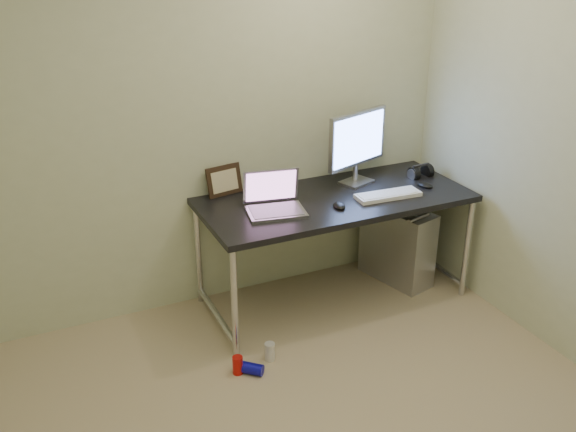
{
  "coord_description": "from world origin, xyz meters",
  "views": [
    {
      "loc": [
        -1.07,
        -1.97,
        2.31
      ],
      "look_at": [
        0.31,
        1.02,
        0.85
      ],
      "focal_mm": 40.0,
      "sensor_mm": 36.0,
      "label": 1
    }
  ],
  "objects": [
    {
      "name": "mouse_right",
      "position": [
        1.45,
        1.27,
        0.77
      ],
      "size": [
        0.1,
        0.13,
        0.04
      ],
      "primitive_type": "ellipsoid",
      "rotation": [
        0.0,
        0.0,
        0.29
      ],
      "color": "black",
      "rests_on": "desk"
    },
    {
      "name": "webcam",
      "position": [
        0.43,
        1.63,
        0.84
      ],
      "size": [
        0.05,
        0.04,
        0.13
      ],
      "rotation": [
        0.0,
        0.0,
        -0.22
      ],
      "color": "silver",
      "rests_on": "desk"
    },
    {
      "name": "mouse_left",
      "position": [
        0.75,
        1.21,
        0.77
      ],
      "size": [
        0.09,
        0.12,
        0.04
      ],
      "primitive_type": "ellipsoid",
      "rotation": [
        0.0,
        0.0,
        -0.16
      ],
      "color": "black",
      "rests_on": "desk"
    },
    {
      "name": "tower_computer",
      "position": [
        1.36,
        1.42,
        0.28
      ],
      "size": [
        0.36,
        0.57,
        0.59
      ],
      "rotation": [
        0.0,
        0.0,
        0.26
      ],
      "color": "silver",
      "rests_on": "ground"
    },
    {
      "name": "can_red",
      "position": [
        -0.07,
        0.86,
        0.05
      ],
      "size": [
        0.07,
        0.07,
        0.11
      ],
      "primitive_type": "cylinder",
      "rotation": [
        0.0,
        0.0,
        -0.25
      ],
      "color": "red",
      "rests_on": "ground"
    },
    {
      "name": "can_white",
      "position": [
        0.14,
        0.9,
        0.06
      ],
      "size": [
        0.08,
        0.08,
        0.11
      ],
      "primitive_type": "cylinder",
      "rotation": [
        0.0,
        0.0,
        0.32
      ],
      "color": "silver",
      "rests_on": "ground"
    },
    {
      "name": "wall_back",
      "position": [
        0.0,
        1.75,
        1.25
      ],
      "size": [
        3.5,
        0.02,
        2.5
      ],
      "primitive_type": "cube",
      "color": "beige",
      "rests_on": "ground"
    },
    {
      "name": "monitor",
      "position": [
        1.06,
        1.54,
        1.04
      ],
      "size": [
        0.51,
        0.22,
        0.49
      ],
      "rotation": [
        0.0,
        0.0,
        0.34
      ],
      "color": "#A4A4AB",
      "rests_on": "desk"
    },
    {
      "name": "keyboard",
      "position": [
        1.12,
        1.22,
        0.76
      ],
      "size": [
        0.44,
        0.17,
        0.03
      ],
      "primitive_type": "cube",
      "rotation": [
        0.0,
        0.0,
        -0.06
      ],
      "color": "white",
      "rests_on": "desk"
    },
    {
      "name": "desk",
      "position": [
        0.81,
        1.37,
        0.68
      ],
      "size": [
        1.75,
        0.77,
        0.75
      ],
      "color": "black",
      "rests_on": "ground"
    },
    {
      "name": "headphones",
      "position": [
        1.53,
        1.45,
        0.78
      ],
      "size": [
        0.17,
        0.11,
        0.11
      ],
      "rotation": [
        0.0,
        0.0,
        0.09
      ],
      "color": "black",
      "rests_on": "desk"
    },
    {
      "name": "cable_a",
      "position": [
        1.31,
        1.7,
        0.4
      ],
      "size": [
        0.01,
        0.16,
        0.69
      ],
      "primitive_type": "cylinder",
      "rotation": [
        0.21,
        0.0,
        0.0
      ],
      "color": "black",
      "rests_on": "ground"
    },
    {
      "name": "cable_b",
      "position": [
        1.4,
        1.68,
        0.38
      ],
      "size": [
        0.02,
        0.11,
        0.71
      ],
      "primitive_type": "cylinder",
      "rotation": [
        0.14,
        0.0,
        0.09
      ],
      "color": "black",
      "rests_on": "ground"
    },
    {
      "name": "laptop",
      "position": [
        0.37,
        1.34,
        0.81
      ],
      "size": [
        0.39,
        0.34,
        0.24
      ],
      "rotation": [
        0.0,
        0.0,
        -0.18
      ],
      "color": "#A4A4AB",
      "rests_on": "desk"
    },
    {
      "name": "picture_frame",
      "position": [
        0.18,
        1.71,
        0.85
      ],
      "size": [
        0.25,
        0.11,
        0.2
      ],
      "primitive_type": "cube",
      "rotation": [
        -0.21,
        0.0,
        0.19
      ],
      "color": "black",
      "rests_on": "desk"
    },
    {
      "name": "can_blue",
      "position": [
        0.0,
        0.82,
        0.03
      ],
      "size": [
        0.14,
        0.13,
        0.07
      ],
      "primitive_type": "cylinder",
      "rotation": [
        1.57,
        0.0,
        0.83
      ],
      "color": "#0E0B9F",
      "rests_on": "ground"
    }
  ]
}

